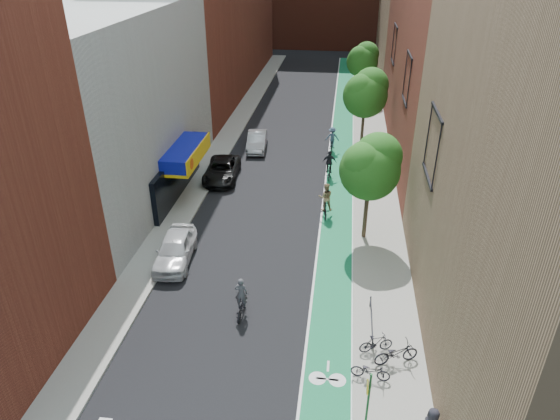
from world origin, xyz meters
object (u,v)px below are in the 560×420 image
(cyclist_lane_mid, at_px, (329,168))
(cyclist_lane_far, at_px, (332,141))
(parked_car_silver, at_px, (257,141))
(cyclist_lead, at_px, (241,303))
(parked_car_black, at_px, (222,170))
(cyclist_lane_near, at_px, (325,202))
(parked_car_white, at_px, (175,249))

(cyclist_lane_mid, relative_size, cyclist_lane_far, 1.01)
(parked_car_silver, bearing_deg, cyclist_lead, -87.66)
(parked_car_black, xyz_separation_m, cyclist_lane_near, (7.75, -4.52, 0.25))
(parked_car_black, distance_m, cyclist_lead, 15.19)
(cyclist_lead, bearing_deg, cyclist_lane_mid, -102.41)
(cyclist_lead, relative_size, cyclist_lane_near, 0.90)
(parked_car_white, relative_size, parked_car_black, 0.91)
(parked_car_white, xyz_separation_m, cyclist_lead, (4.41, -3.86, -0.11))
(cyclist_lane_mid, distance_m, cyclist_lane_far, 5.21)
(parked_car_black, bearing_deg, cyclist_lane_mid, 5.15)
(cyclist_lane_near, distance_m, cyclist_lane_far, 10.95)
(parked_car_white, xyz_separation_m, cyclist_lane_mid, (7.80, 11.92, 0.02))
(parked_car_black, distance_m, cyclist_lane_mid, 7.85)
(parked_car_silver, relative_size, cyclist_lane_far, 2.10)
(parked_car_white, bearing_deg, cyclist_lane_near, 33.23)
(parked_car_white, distance_m, cyclist_lead, 5.86)
(parked_car_white, height_order, cyclist_lane_near, cyclist_lane_near)
(cyclist_lead, bearing_deg, parked_car_black, -73.61)
(parked_car_black, bearing_deg, cyclist_lane_near, -34.11)
(parked_car_black, relative_size, cyclist_lane_near, 2.25)
(cyclist_lane_mid, xyz_separation_m, cyclist_lane_far, (-0.00, 5.21, 0.14))
(parked_car_white, height_order, parked_car_black, parked_car_white)
(cyclist_lead, relative_size, cyclist_lane_far, 0.97)
(parked_car_white, bearing_deg, cyclist_lane_mid, 51.67)
(cyclist_lane_near, relative_size, cyclist_lane_mid, 1.06)
(cyclist_lane_near, bearing_deg, cyclist_lead, 63.49)
(parked_car_black, bearing_deg, cyclist_lead, -77.17)
(cyclist_lane_mid, bearing_deg, cyclist_lane_near, 89.28)
(cyclist_lane_near, distance_m, cyclist_lane_mid, 5.75)
(cyclist_lane_mid, bearing_deg, parked_car_silver, -38.68)
(cyclist_lane_far, bearing_deg, parked_car_white, 61.52)
(cyclist_lane_far, bearing_deg, cyclist_lane_mid, 86.01)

